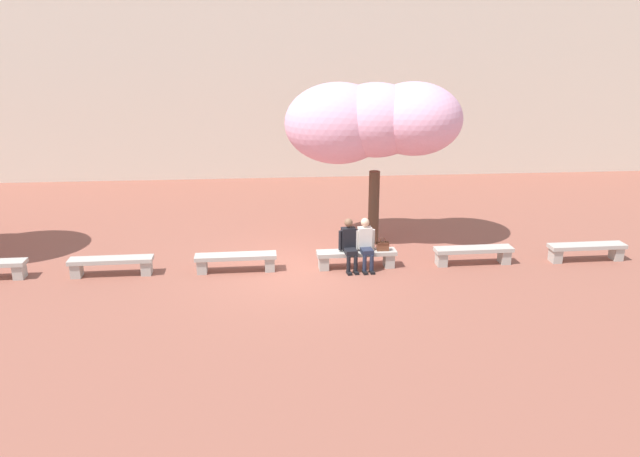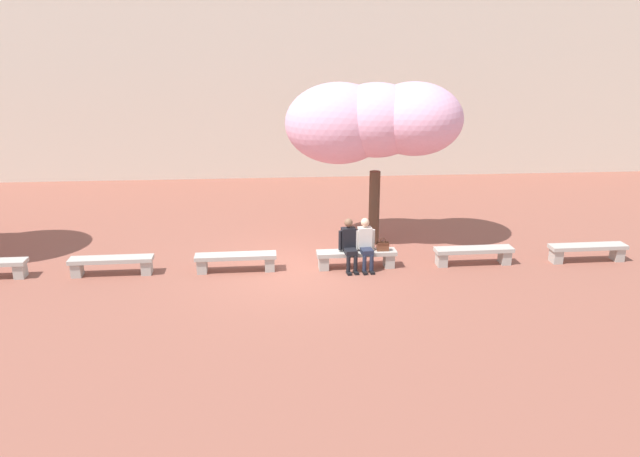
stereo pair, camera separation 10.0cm
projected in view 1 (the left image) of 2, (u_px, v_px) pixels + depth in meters
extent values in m
plane|color=#8E5142|center=(297.00, 270.00, 15.61)|extent=(100.00, 100.00, 0.00)
cube|color=beige|center=(281.00, 63.00, 26.14)|extent=(34.12, 4.00, 8.93)
cube|color=#ADA89E|center=(20.00, 271.00, 15.03)|extent=(0.25, 0.34, 0.35)
cube|color=#ADA89E|center=(111.00, 260.00, 15.12)|extent=(2.01, 0.46, 0.10)
cube|color=#ADA89E|center=(77.00, 270.00, 15.11)|extent=(0.25, 0.34, 0.35)
cube|color=#ADA89E|center=(147.00, 267.00, 15.27)|extent=(0.25, 0.34, 0.35)
cube|color=#ADA89E|center=(236.00, 256.00, 15.37)|extent=(2.01, 0.46, 0.10)
cube|color=#ADA89E|center=(202.00, 266.00, 15.36)|extent=(0.25, 0.34, 0.35)
cube|color=#ADA89E|center=(270.00, 264.00, 15.52)|extent=(0.25, 0.34, 0.35)
cube|color=#ADA89E|center=(357.00, 253.00, 15.62)|extent=(2.01, 0.46, 0.10)
cube|color=#ADA89E|center=(324.00, 262.00, 15.60)|extent=(0.25, 0.34, 0.35)
cube|color=#ADA89E|center=(389.00, 260.00, 15.77)|extent=(0.25, 0.34, 0.35)
cube|color=#ADA89E|center=(474.00, 249.00, 15.87)|extent=(2.01, 0.46, 0.10)
cube|color=#ADA89E|center=(441.00, 259.00, 15.85)|extent=(0.25, 0.34, 0.35)
cube|color=#ADA89E|center=(504.00, 256.00, 16.02)|extent=(0.25, 0.34, 0.35)
cube|color=#ADA89E|center=(587.00, 246.00, 16.11)|extent=(2.01, 0.46, 0.10)
cube|color=#ADA89E|center=(555.00, 255.00, 16.10)|extent=(0.25, 0.34, 0.35)
cube|color=#ADA89E|center=(616.00, 253.00, 16.26)|extent=(0.25, 0.34, 0.35)
cube|color=black|center=(349.00, 273.00, 15.30)|extent=(0.13, 0.23, 0.06)
cylinder|color=black|center=(349.00, 264.00, 15.30)|extent=(0.10, 0.10, 0.42)
cube|color=black|center=(356.00, 272.00, 15.34)|extent=(0.13, 0.23, 0.06)
cylinder|color=black|center=(356.00, 264.00, 15.33)|extent=(0.10, 0.10, 0.42)
cube|color=black|center=(350.00, 251.00, 15.40)|extent=(0.33, 0.43, 0.12)
cube|color=black|center=(348.00, 238.00, 15.53)|extent=(0.36, 0.26, 0.54)
sphere|color=brown|center=(349.00, 223.00, 15.40)|extent=(0.21, 0.21, 0.21)
cylinder|color=black|center=(340.00, 240.00, 15.48)|extent=(0.09, 0.09, 0.50)
cylinder|color=black|center=(357.00, 239.00, 15.56)|extent=(0.09, 0.09, 0.50)
cube|color=black|center=(365.00, 273.00, 15.34)|extent=(0.12, 0.23, 0.06)
cylinder|color=#23283D|center=(365.00, 264.00, 15.33)|extent=(0.10, 0.10, 0.42)
cube|color=black|center=(372.00, 272.00, 15.37)|extent=(0.12, 0.23, 0.06)
cylinder|color=#23283D|center=(372.00, 263.00, 15.36)|extent=(0.10, 0.10, 0.42)
cube|color=#23283D|center=(367.00, 251.00, 15.43)|extent=(0.31, 0.42, 0.12)
cube|color=silver|center=(365.00, 238.00, 15.56)|extent=(0.36, 0.25, 0.54)
sphere|color=beige|center=(365.00, 222.00, 15.44)|extent=(0.21, 0.21, 0.21)
cylinder|color=silver|center=(357.00, 240.00, 15.52)|extent=(0.09, 0.09, 0.50)
cylinder|color=silver|center=(373.00, 239.00, 15.59)|extent=(0.09, 0.09, 0.50)
cube|color=brown|center=(383.00, 246.00, 15.60)|extent=(0.30, 0.14, 0.22)
cube|color=#552C1C|center=(383.00, 243.00, 15.57)|extent=(0.30, 0.15, 0.04)
torus|color=#4A2718|center=(383.00, 240.00, 15.55)|extent=(0.14, 0.02, 0.14)
cylinder|color=#513828|center=(374.00, 208.00, 17.28)|extent=(0.30, 0.30, 2.07)
ellipsoid|color=#EAA8C6|center=(376.00, 120.00, 16.56)|extent=(2.63, 2.39, 1.97)
ellipsoid|color=#EAA8C6|center=(338.00, 123.00, 16.64)|extent=(2.88, 2.47, 2.16)
ellipsoid|color=#EAA8C6|center=(414.00, 119.00, 16.53)|extent=(2.58, 2.66, 1.94)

